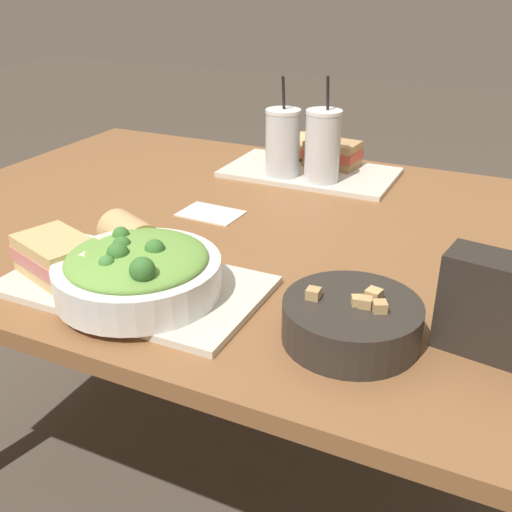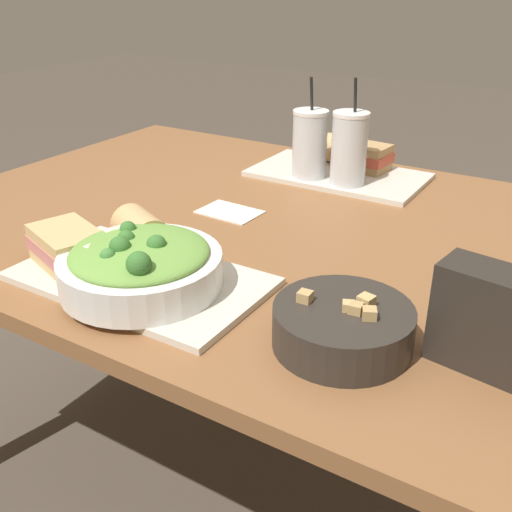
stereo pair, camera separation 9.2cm
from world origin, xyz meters
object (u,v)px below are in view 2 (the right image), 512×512
baguette_near (141,232)px  baguette_far (332,147)px  salad_bowl (140,264)px  sandwich_near (68,247)px  napkin_folded (230,212)px  chip_bag (496,322)px  sandwich_far (362,156)px  drink_cup_red (349,151)px  soup_bowl (343,325)px  drink_cup_dark (308,146)px

baguette_near → baguette_far: (0.05, 0.68, 0.00)m
salad_bowl → baguette_near: size_ratio=2.12×
sandwich_near → napkin_folded: size_ratio=1.25×
salad_bowl → chip_bag: 0.53m
baguette_near → sandwich_far: bearing=12.1°
drink_cup_red → chip_bag: (0.45, -0.56, -0.02)m
baguette_near → baguette_far: 0.68m
sandwich_far → drink_cup_red: (0.02, -0.13, 0.05)m
sandwich_near → baguette_near: 0.13m
soup_bowl → chip_bag: chip_bag is taller
chip_bag → soup_bowl: bearing=-155.4°
soup_bowl → drink_cup_dark: bearing=121.2°
baguette_far → chip_bag: size_ratio=0.62×
sandwich_far → napkin_folded: bearing=-102.8°
salad_bowl → drink_cup_red: drink_cup_red is taller
baguette_near → baguette_far: size_ratio=1.22×
drink_cup_dark → chip_bag: drink_cup_dark is taller
drink_cup_red → chip_bag: 0.71m
baguette_far → drink_cup_red: 0.19m
sandwich_far → baguette_far: bearing=174.2°
sandwich_near → baguette_near: bearing=75.7°
salad_bowl → chip_bag: size_ratio=1.60×
soup_bowl → sandwich_far: same height
baguette_near → drink_cup_red: size_ratio=0.50×
napkin_folded → salad_bowl: bearing=-78.4°
drink_cup_red → salad_bowl: bearing=-96.6°
sandwich_near → napkin_folded: sandwich_near is taller
soup_bowl → sandwich_far: bearing=110.7°
salad_bowl → baguette_far: 0.79m
baguette_near → napkin_folded: baguette_near is taller
soup_bowl → drink_cup_dark: size_ratio=0.82×
soup_bowl → chip_bag: 0.20m
sandwich_near → drink_cup_red: size_ratio=0.67×
baguette_far → drink_cup_red: bearing=-149.9°
sandwich_far → baguette_far: size_ratio=1.43×
drink_cup_red → chip_bag: size_ratio=1.52×
salad_bowl → napkin_folded: 0.38m
soup_bowl → drink_cup_red: drink_cup_red is taller
sandwich_near → sandwich_far: same height
sandwich_far → chip_bag: size_ratio=0.89×
baguette_far → drink_cup_red: (0.11, -0.14, 0.04)m
salad_bowl → sandwich_near: salad_bowl is taller
sandwich_far → chip_bag: (0.46, -0.68, 0.03)m
soup_bowl → napkin_folded: 0.53m
baguette_near → sandwich_near: bearing=171.4°
salad_bowl → soup_bowl: bearing=5.5°
baguette_far → drink_cup_dark: (0.00, -0.14, 0.04)m
napkin_folded → sandwich_near: bearing=-102.9°
sandwich_near → drink_cup_dark: (0.13, 0.64, 0.04)m
baguette_far → drink_cup_red: size_ratio=0.41×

